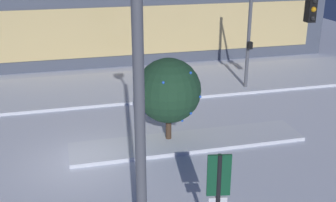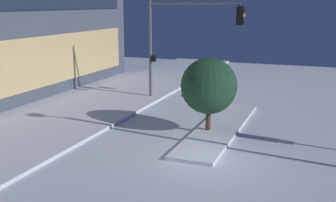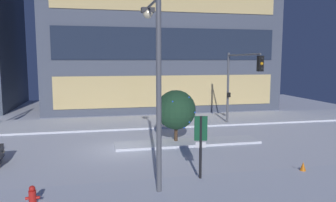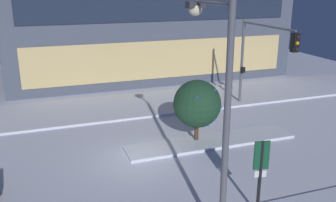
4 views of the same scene
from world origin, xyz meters
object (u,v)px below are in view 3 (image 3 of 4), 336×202
fire_hydrant (33,197)px  construction_cone (303,168)px  decorated_tree_median (176,110)px  street_lamp_arched (155,67)px  parking_info_sign (201,140)px  traffic_light_corner_far_right (240,76)px

fire_hydrant → construction_cone: size_ratio=1.42×
construction_cone → fire_hydrant: bearing=-174.7°
decorated_tree_median → construction_cone: decorated_tree_median is taller
street_lamp_arched → fire_hydrant: bearing=99.2°
decorated_tree_median → parking_info_sign: bearing=-94.4°
traffic_light_corner_far_right → construction_cone: size_ratio=10.41×
traffic_light_corner_far_right → fire_hydrant: 16.81m
decorated_tree_median → traffic_light_corner_far_right: bearing=27.7°
traffic_light_corner_far_right → construction_cone: traffic_light_corner_far_right is taller
parking_info_sign → decorated_tree_median: decorated_tree_median is taller
parking_info_sign → fire_hydrant: bearing=110.2°
street_lamp_arched → traffic_light_corner_far_right: bearing=-40.2°
street_lamp_arched → decorated_tree_median: 7.85m
parking_info_sign → construction_cone: bearing=-80.3°
street_lamp_arched → parking_info_sign: bearing=-82.0°
traffic_light_corner_far_right → construction_cone: 10.29m
street_lamp_arched → construction_cone: 8.28m
parking_info_sign → decorated_tree_median: bearing=6.0°
parking_info_sign → construction_cone: parking_info_sign is taller
traffic_light_corner_far_right → parking_info_sign: (-6.01, -9.46, -2.21)m
traffic_light_corner_far_right → street_lamp_arched: street_lamp_arched is taller
fire_hydrant → construction_cone: (11.40, 1.06, -0.10)m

